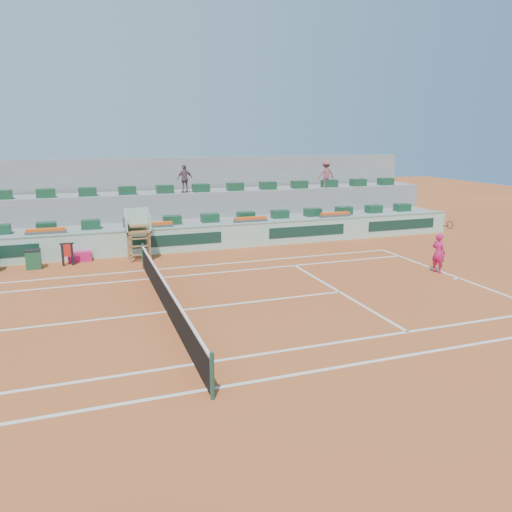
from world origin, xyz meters
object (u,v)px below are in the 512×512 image
(umpire_chair, at_px, (138,227))
(tennis_player, at_px, (439,253))
(drink_cooler_a, at_px, (33,259))
(player_bag, at_px, (80,257))

(umpire_chair, height_order, tennis_player, umpire_chair)
(drink_cooler_a, distance_m, tennis_player, 17.37)
(tennis_player, bearing_deg, drink_cooler_a, 158.48)
(drink_cooler_a, relative_size, tennis_player, 0.37)
(player_bag, bearing_deg, drink_cooler_a, -159.82)
(tennis_player, bearing_deg, umpire_chair, 151.11)
(player_bag, xyz_separation_m, tennis_player, (14.25, -7.07, 0.62))
(umpire_chair, xyz_separation_m, tennis_player, (11.64, -6.42, -0.69))
(drink_cooler_a, height_order, tennis_player, tennis_player)
(umpire_chair, bearing_deg, player_bag, 166.19)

